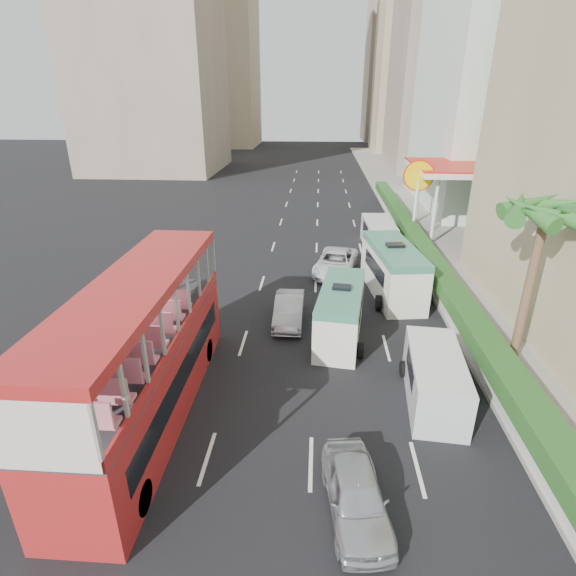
# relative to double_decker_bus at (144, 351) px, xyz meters

# --- Properties ---
(ground_plane) EXTENTS (200.00, 200.00, 0.00)m
(ground_plane) POSITION_rel_double_decker_bus_xyz_m (6.00, 0.00, -2.53)
(ground_plane) COLOR black
(ground_plane) RESTS_ON ground
(double_decker_bus) EXTENTS (2.50, 11.00, 5.06)m
(double_decker_bus) POSITION_rel_double_decker_bus_xyz_m (0.00, 0.00, 0.00)
(double_decker_bus) COLOR #B42020
(double_decker_bus) RESTS_ON ground
(car_silver_lane_a) EXTENTS (1.37, 3.92, 1.29)m
(car_silver_lane_a) POSITION_rel_double_decker_bus_xyz_m (4.33, 7.24, -2.53)
(car_silver_lane_a) COLOR #B3B6BA
(car_silver_lane_a) RESTS_ON ground
(car_silver_lane_b) EXTENTS (2.00, 3.89, 1.27)m
(car_silver_lane_b) POSITION_rel_double_decker_bus_xyz_m (6.81, -3.64, -2.53)
(car_silver_lane_b) COLOR #B3B6BA
(car_silver_lane_b) RESTS_ON ground
(van_asset) EXTENTS (3.22, 5.30, 1.37)m
(van_asset) POSITION_rel_double_decker_bus_xyz_m (6.82, 14.05, -2.53)
(van_asset) COLOR silver
(van_asset) RESTS_ON ground
(minibus_near) EXTENTS (2.52, 5.59, 2.39)m
(minibus_near) POSITION_rel_double_decker_bus_xyz_m (6.76, 5.96, -1.33)
(minibus_near) COLOR silver
(minibus_near) RESTS_ON ground
(minibus_far) EXTENTS (2.90, 6.51, 2.79)m
(minibus_far) POSITION_rel_double_decker_bus_xyz_m (9.82, 10.98, -1.14)
(minibus_far) COLOR silver
(minibus_far) RESTS_ON ground
(panel_van_near) EXTENTS (2.21, 4.66, 1.81)m
(panel_van_near) POSITION_rel_double_decker_bus_xyz_m (9.98, 1.43, -1.63)
(panel_van_near) COLOR silver
(panel_van_near) RESTS_ON ground
(panel_van_far) EXTENTS (2.16, 4.91, 1.93)m
(panel_van_far) POSITION_rel_double_decker_bus_xyz_m (10.07, 19.52, -1.56)
(panel_van_far) COLOR silver
(panel_van_far) RESTS_ON ground
(sidewalk) EXTENTS (6.00, 120.00, 0.18)m
(sidewalk) POSITION_rel_double_decker_bus_xyz_m (15.00, 25.00, -2.44)
(sidewalk) COLOR #99968C
(sidewalk) RESTS_ON ground
(kerb_wall) EXTENTS (0.30, 44.00, 1.00)m
(kerb_wall) POSITION_rel_double_decker_bus_xyz_m (12.20, 14.00, -1.85)
(kerb_wall) COLOR silver
(kerb_wall) RESTS_ON sidewalk
(hedge) EXTENTS (1.10, 44.00, 0.70)m
(hedge) POSITION_rel_double_decker_bus_xyz_m (12.20, 14.00, -1.00)
(hedge) COLOR #2D6626
(hedge) RESTS_ON kerb_wall
(palm_tree) EXTENTS (0.36, 0.36, 6.40)m
(palm_tree) POSITION_rel_double_decker_bus_xyz_m (13.80, 4.00, 0.85)
(palm_tree) COLOR brown
(palm_tree) RESTS_ON sidewalk
(shell_station) EXTENTS (6.50, 8.00, 5.50)m
(shell_station) POSITION_rel_double_decker_bus_xyz_m (16.00, 23.00, 0.22)
(shell_station) COLOR silver
(shell_station) RESTS_ON ground
(tower_far_a) EXTENTS (14.00, 14.00, 44.00)m
(tower_far_a) POSITION_rel_double_decker_bus_xyz_m (23.00, 82.00, 19.47)
(tower_far_a) COLOR #BFAE88
(tower_far_a) RESTS_ON ground
(tower_far_b) EXTENTS (14.00, 14.00, 40.00)m
(tower_far_b) POSITION_rel_double_decker_bus_xyz_m (23.00, 104.00, 17.47)
(tower_far_b) COLOR gray
(tower_far_b) RESTS_ON ground
(tower_left_b) EXTENTS (16.00, 16.00, 46.00)m
(tower_left_b) POSITION_rel_double_decker_bus_xyz_m (-16.00, 90.00, 20.47)
(tower_left_b) COLOR #BFAE88
(tower_left_b) RESTS_ON ground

